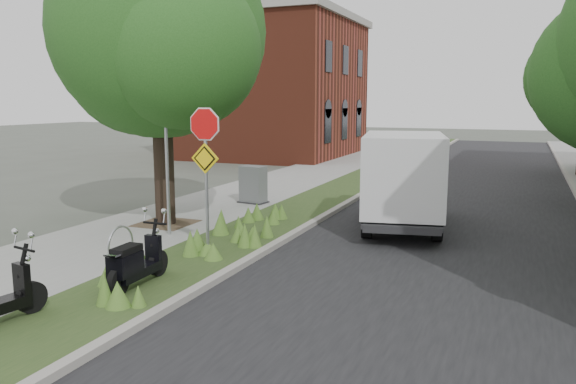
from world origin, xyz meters
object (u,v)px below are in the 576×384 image
sign_assembly (205,151)px  box_truck (403,176)px  scooter_far (133,267)px  utility_cabinet (253,185)px

sign_assembly → box_truck: (3.17, 4.61, -0.93)m
sign_assembly → scooter_far: sign_assembly is taller
scooter_far → utility_cabinet: (-1.74, 8.23, 0.18)m
sign_assembly → scooter_far: size_ratio=1.95×
sign_assembly → scooter_far: 2.98m
sign_assembly → scooter_far: bearing=-92.0°
sign_assembly → utility_cabinet: (-1.82, 5.87, -1.64)m
scooter_far → utility_cabinet: 8.42m
sign_assembly → utility_cabinet: 6.36m
sign_assembly → utility_cabinet: size_ratio=2.75×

